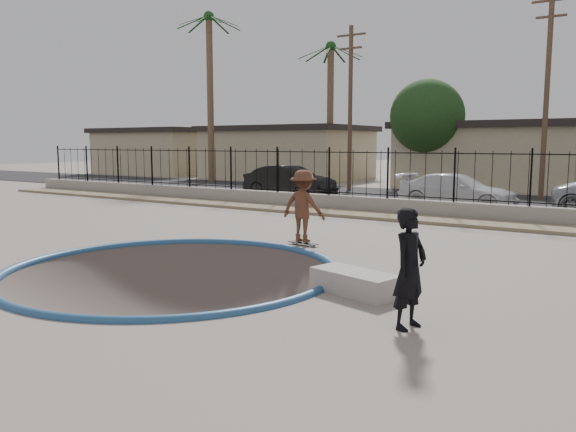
% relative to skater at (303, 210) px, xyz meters
% --- Properties ---
extents(ground, '(120.00, 120.00, 2.20)m').
position_rel_skater_xyz_m(ground, '(-0.76, 9.00, -2.04)').
color(ground, gray).
rests_on(ground, ground).
extents(bowl_pit, '(6.84, 6.84, 1.80)m').
position_rel_skater_xyz_m(bowl_pit, '(-0.76, -4.00, -0.94)').
color(bowl_pit, '#4E413C').
rests_on(bowl_pit, ground).
extents(coping_ring, '(7.04, 7.04, 0.20)m').
position_rel_skater_xyz_m(coping_ring, '(-0.76, -4.00, -0.94)').
color(coping_ring, '#26517D').
rests_on(coping_ring, ground).
extents(rock_strip, '(42.00, 1.60, 0.11)m').
position_rel_skater_xyz_m(rock_strip, '(-0.76, 6.20, -0.88)').
color(rock_strip, '#9B8766').
rests_on(rock_strip, ground).
extents(retaining_wall, '(42.00, 0.45, 0.60)m').
position_rel_skater_xyz_m(retaining_wall, '(-0.76, 7.30, -0.64)').
color(retaining_wall, gray).
rests_on(retaining_wall, ground).
extents(fence, '(40.00, 0.04, 1.80)m').
position_rel_skater_xyz_m(fence, '(-0.76, 7.30, 0.56)').
color(fence, black).
rests_on(fence, retaining_wall).
extents(street, '(90.00, 8.00, 0.04)m').
position_rel_skater_xyz_m(street, '(-0.76, 14.00, -0.92)').
color(street, black).
rests_on(street, ground).
extents(house_west_far, '(10.60, 8.60, 3.90)m').
position_rel_skater_xyz_m(house_west_far, '(-28.76, 23.50, 1.04)').
color(house_west_far, tan).
rests_on(house_west_far, ground).
extents(house_west, '(11.60, 8.60, 3.90)m').
position_rel_skater_xyz_m(house_west, '(-15.76, 23.50, 1.03)').
color(house_west, tan).
rests_on(house_west, ground).
extents(house_center, '(10.60, 8.60, 3.90)m').
position_rel_skater_xyz_m(house_center, '(-0.76, 23.50, 1.04)').
color(house_center, tan).
rests_on(house_center, ground).
extents(palm_left, '(2.30, 2.30, 11.30)m').
position_rel_skater_xyz_m(palm_left, '(-17.76, 17.00, 7.01)').
color(palm_left, brown).
rests_on(palm_left, ground).
extents(palm_mid, '(2.30, 2.30, 9.30)m').
position_rel_skater_xyz_m(palm_mid, '(-10.76, 21.00, 5.75)').
color(palm_mid, brown).
rests_on(palm_mid, ground).
extents(utility_pole_left, '(1.70, 0.24, 9.00)m').
position_rel_skater_xyz_m(utility_pole_left, '(-6.76, 16.00, 3.76)').
color(utility_pole_left, '#473323').
rests_on(utility_pole_left, ground).
extents(utility_pole_mid, '(1.70, 0.24, 9.50)m').
position_rel_skater_xyz_m(utility_pole_mid, '(3.24, 16.00, 4.02)').
color(utility_pole_mid, '#473323').
rests_on(utility_pole_mid, ground).
extents(street_tree_left, '(4.32, 4.32, 6.36)m').
position_rel_skater_xyz_m(street_tree_left, '(-3.76, 20.00, 3.25)').
color(street_tree_left, '#473323').
rests_on(street_tree_left, ground).
extents(skater, '(1.22, 0.71, 1.88)m').
position_rel_skater_xyz_m(skater, '(0.00, 0.00, 0.00)').
color(skater, brown).
rests_on(skater, ground).
extents(skateboard, '(0.88, 0.32, 0.07)m').
position_rel_skater_xyz_m(skateboard, '(-0.00, 0.00, -0.88)').
color(skateboard, black).
rests_on(skateboard, ground).
extents(videographer, '(0.53, 0.71, 1.75)m').
position_rel_skater_xyz_m(videographer, '(4.73, -4.80, -0.06)').
color(videographer, black).
rests_on(videographer, ground).
extents(concrete_ledge, '(1.73, 1.09, 0.40)m').
position_rel_skater_xyz_m(concrete_ledge, '(3.24, -3.53, -0.74)').
color(concrete_ledge, '#A89C95').
rests_on(concrete_ledge, ground).
extents(car_a, '(4.45, 1.84, 1.51)m').
position_rel_skater_xyz_m(car_a, '(-7.76, 11.67, -0.15)').
color(car_a, black).
rests_on(car_a, street).
extents(car_b, '(4.78, 2.02, 1.53)m').
position_rel_skater_xyz_m(car_b, '(-7.16, 10.40, -0.14)').
color(car_b, black).
rests_on(car_b, street).
extents(car_c, '(4.91, 2.27, 1.39)m').
position_rel_skater_xyz_m(car_c, '(0.96, 10.40, -0.21)').
color(car_c, silver).
rests_on(car_c, street).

